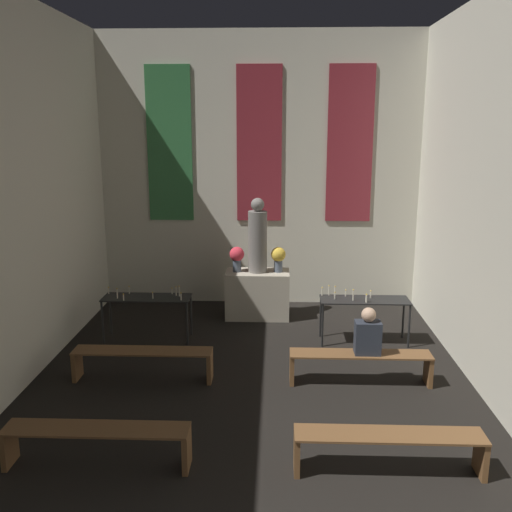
# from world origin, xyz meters

# --- Properties ---
(wall_back) EXTENTS (6.55, 0.16, 5.37)m
(wall_back) POSITION_xyz_m (0.00, 9.45, 2.71)
(wall_back) COLOR beige
(wall_back) RESTS_ON ground_plane
(altar) EXTENTS (1.20, 0.67, 0.89)m
(altar) POSITION_xyz_m (0.00, 8.45, 0.45)
(altar) COLOR #ADA38E
(altar) RESTS_ON ground_plane
(statue) EXTENTS (0.35, 0.35, 1.40)m
(statue) POSITION_xyz_m (0.00, 8.45, 1.53)
(statue) COLOR slate
(statue) RESTS_ON altar
(flower_vase_left) EXTENTS (0.28, 0.28, 0.48)m
(flower_vase_left) POSITION_xyz_m (-0.39, 8.45, 1.18)
(flower_vase_left) COLOR #4C5666
(flower_vase_left) RESTS_ON altar
(flower_vase_right) EXTENTS (0.28, 0.28, 0.48)m
(flower_vase_right) POSITION_xyz_m (0.39, 8.45, 1.18)
(flower_vase_right) COLOR #4C5666
(flower_vase_right) RESTS_ON altar
(candle_rack_left) EXTENTS (1.48, 0.51, 0.95)m
(candle_rack_left) POSITION_xyz_m (-1.83, 7.20, 0.68)
(candle_rack_left) COLOR black
(candle_rack_left) RESTS_ON ground_plane
(candle_rack_right) EXTENTS (1.48, 0.51, 0.95)m
(candle_rack_right) POSITION_xyz_m (1.83, 7.20, 0.68)
(candle_rack_right) COLOR black
(candle_rack_right) RESTS_ON ground_plane
(pew_second_left) EXTENTS (1.99, 0.36, 0.46)m
(pew_second_left) POSITION_xyz_m (-1.55, 3.47, 0.33)
(pew_second_left) COLOR brown
(pew_second_left) RESTS_ON ground_plane
(pew_second_right) EXTENTS (1.99, 0.36, 0.46)m
(pew_second_right) POSITION_xyz_m (1.55, 3.47, 0.33)
(pew_second_right) COLOR brown
(pew_second_right) RESTS_ON ground_plane
(pew_back_left) EXTENTS (1.99, 0.36, 0.46)m
(pew_back_left) POSITION_xyz_m (-1.55, 5.61, 0.33)
(pew_back_left) COLOR brown
(pew_back_left) RESTS_ON ground_plane
(pew_back_right) EXTENTS (1.99, 0.36, 0.46)m
(pew_back_right) POSITION_xyz_m (1.55, 5.61, 0.33)
(pew_back_right) COLOR brown
(pew_back_right) RESTS_ON ground_plane
(person_seated) EXTENTS (0.36, 0.24, 0.68)m
(person_seated) POSITION_xyz_m (1.64, 5.61, 0.75)
(person_seated) COLOR #282D38
(person_seated) RESTS_ON pew_back_right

